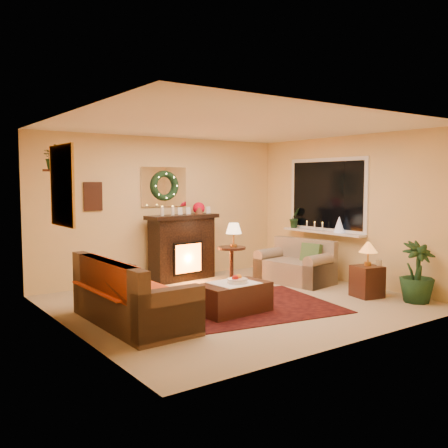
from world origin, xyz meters
TOP-DOWN VIEW (x-y plane):
  - floor at (0.00, 0.00)m, footprint 5.00×5.00m
  - ceiling at (0.00, 0.00)m, footprint 5.00×5.00m
  - wall_back at (0.00, 2.25)m, footprint 5.00×5.00m
  - wall_front at (0.00, -2.25)m, footprint 5.00×5.00m
  - wall_left at (-2.50, 0.00)m, footprint 4.50×4.50m
  - wall_right at (2.50, 0.00)m, footprint 4.50×4.50m
  - area_rug at (-0.13, -0.26)m, footprint 2.90×2.37m
  - sofa at (-1.74, -0.11)m, footprint 0.89×1.97m
  - red_throw at (-1.79, 0.03)m, footprint 0.87×1.42m
  - fireplace at (0.22, 1.97)m, footprint 1.26×0.50m
  - poinsettia at (0.60, 1.99)m, footprint 0.22×0.22m
  - mantel_candle_a at (-0.21, 1.93)m, footprint 0.06×0.06m
  - mantel_candle_b at (0.00, 1.92)m, footprint 0.06×0.06m
  - mantel_mirror at (0.00, 2.23)m, footprint 0.92×0.02m
  - wreath at (0.00, 2.19)m, footprint 0.55×0.11m
  - wall_art at (-1.35, 2.23)m, footprint 0.32×0.03m
  - gold_mirror at (-2.48, 0.30)m, footprint 0.03×0.84m
  - hanging_plant at (-2.34, 1.05)m, footprint 0.33×0.28m
  - loveseat at (1.72, 0.58)m, footprint 0.97×1.42m
  - window_frame at (2.48, 0.55)m, footprint 0.03×1.86m
  - window_glass at (2.47, 0.55)m, footprint 0.02×1.70m
  - window_sill at (2.38, 0.55)m, footprint 0.22×1.86m
  - mini_tree at (2.37, 0.14)m, footprint 0.19×0.19m
  - sill_plant at (2.38, 1.28)m, footprint 0.28×0.23m
  - side_table_round at (0.76, 1.18)m, footprint 0.61×0.61m
  - lamp_cream at (0.78, 1.15)m, footprint 0.28×0.28m
  - end_table_square at (1.86, -0.90)m, footprint 0.47×0.47m
  - lamp_tiffany at (1.88, -0.88)m, footprint 0.29×0.29m
  - coffee_table at (-0.41, -0.45)m, footprint 1.01×0.59m
  - fruit_bowl at (-0.38, -0.49)m, footprint 0.28×0.28m
  - floor_palm at (2.17, -1.55)m, footprint 1.87×1.87m

SIDE VIEW (x-z plane):
  - floor at x=0.00m, z-range 0.00..0.00m
  - area_rug at x=-0.13m, z-range 0.00..0.01m
  - coffee_table at x=-0.41m, z-range 0.00..0.42m
  - end_table_square at x=1.86m, z-range 0.03..0.51m
  - side_table_round at x=0.76m, z-range 0.00..0.65m
  - loveseat at x=1.72m, z-range 0.04..0.80m
  - sofa at x=-1.74m, z-range 0.01..0.85m
  - floor_palm at x=2.17m, z-range -0.91..1.81m
  - fruit_bowl at x=-0.38m, z-range 0.42..0.48m
  - red_throw at x=-1.79m, z-range 0.44..0.47m
  - fireplace at x=0.22m, z-range -0.01..1.11m
  - lamp_tiffany at x=1.88m, z-range 0.53..0.96m
  - window_sill at x=2.38m, z-range 0.85..0.89m
  - lamp_cream at x=0.78m, z-range 0.67..1.09m
  - mini_tree at x=2.37m, z-range 0.90..1.18m
  - sill_plant at x=2.38m, z-range 0.83..1.34m
  - mantel_candle_a at x=-0.21m, z-range 1.17..1.35m
  - mantel_candle_b at x=0.00m, z-range 1.16..1.36m
  - wall_back at x=0.00m, z-range 1.30..1.30m
  - wall_front at x=0.00m, z-range 1.30..1.30m
  - wall_left at x=-2.50m, z-range 1.30..1.30m
  - wall_right at x=2.50m, z-range 1.30..1.30m
  - poinsettia at x=0.60m, z-range 1.19..1.41m
  - wall_art at x=-1.35m, z-range 1.31..1.79m
  - window_frame at x=2.48m, z-range 0.87..2.23m
  - window_glass at x=2.47m, z-range 0.94..2.16m
  - mantel_mirror at x=0.00m, z-range 1.34..2.06m
  - wreath at x=0.00m, z-range 1.44..2.00m
  - gold_mirror at x=-2.48m, z-range 1.25..2.25m
  - hanging_plant at x=-2.34m, z-range 1.79..2.15m
  - ceiling at x=0.00m, z-range 2.60..2.60m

